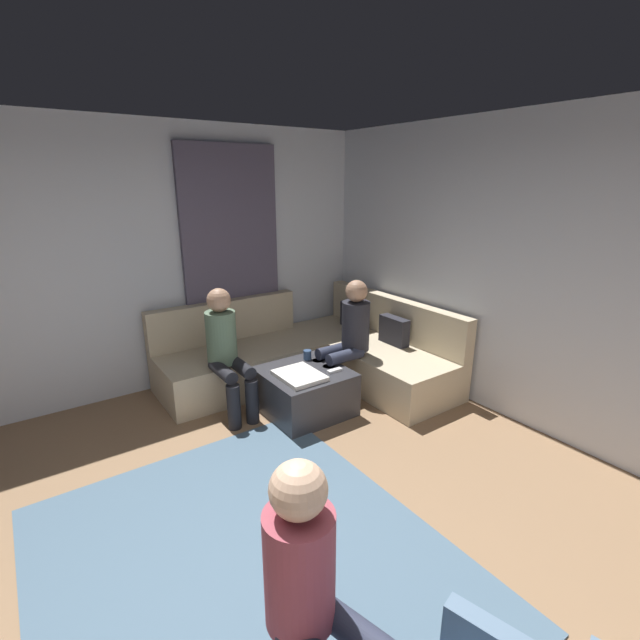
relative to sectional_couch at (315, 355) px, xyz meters
name	(u,v)px	position (x,y,z in m)	size (l,w,h in m)	color
ground_plane	(247,606)	(2.08, -1.88, -0.33)	(6.00, 6.00, 0.10)	#8C6B4C
wall_back	(570,282)	(2.08, 1.06, 1.07)	(6.00, 0.12, 2.70)	silver
wall_left	(102,266)	(-0.86, -1.88, 1.07)	(0.12, 6.00, 2.70)	silver
curtain_panel	(233,264)	(-0.76, -0.58, 0.97)	(0.06, 1.10, 2.50)	#595166
area_rug	(247,564)	(1.88, -1.78, -0.27)	(2.60, 2.20, 0.01)	slate
sectional_couch	(315,355)	(0.00, 0.00, 0.00)	(2.10, 2.55, 0.87)	#C6B593
ottoman	(305,391)	(0.55, -0.50, -0.07)	(0.76, 0.76, 0.42)	#333338
folded_blanket	(299,376)	(0.65, -0.62, 0.16)	(0.44, 0.36, 0.04)	white
coffee_mug	(307,355)	(0.33, -0.32, 0.19)	(0.08, 0.08, 0.10)	#334C72
game_remote	(335,370)	(0.73, -0.28, 0.15)	(0.05, 0.15, 0.02)	white
person_on_couch_back	(348,335)	(0.51, 0.06, 0.38)	(0.30, 0.60, 1.20)	#2D3347
person_on_couch_side	(226,348)	(0.15, -1.09, 0.38)	(0.60, 0.30, 1.20)	black
person_on_armchair	(318,595)	(2.75, -1.87, 0.36)	(0.61, 0.40, 1.18)	#2D3347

